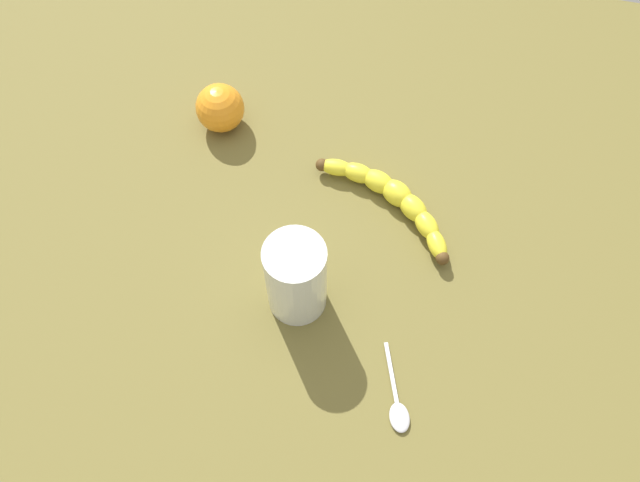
% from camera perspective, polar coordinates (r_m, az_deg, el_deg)
% --- Properties ---
extents(wooden_tabletop, '(1.20, 1.20, 0.03)m').
position_cam_1_polar(wooden_tabletop, '(0.89, -4.18, 0.03)').
color(wooden_tabletop, brown).
rests_on(wooden_tabletop, ground).
extents(banana, '(0.13, 0.21, 0.03)m').
position_cam_1_polar(banana, '(0.89, 6.53, 3.89)').
color(banana, yellow).
rests_on(banana, wooden_tabletop).
extents(smoothie_glass, '(0.08, 0.08, 0.13)m').
position_cam_1_polar(smoothie_glass, '(0.77, -2.18, -3.42)').
color(smoothie_glass, silver).
rests_on(smoothie_glass, wooden_tabletop).
extents(orange_fruit, '(0.07, 0.07, 0.07)m').
position_cam_1_polar(orange_fruit, '(0.97, -9.03, 11.79)').
color(orange_fruit, orange).
rests_on(orange_fruit, wooden_tabletop).
extents(teaspoon, '(0.11, 0.05, 0.01)m').
position_cam_1_polar(teaspoon, '(0.78, 7.11, -15.08)').
color(teaspoon, silver).
rests_on(teaspoon, wooden_tabletop).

